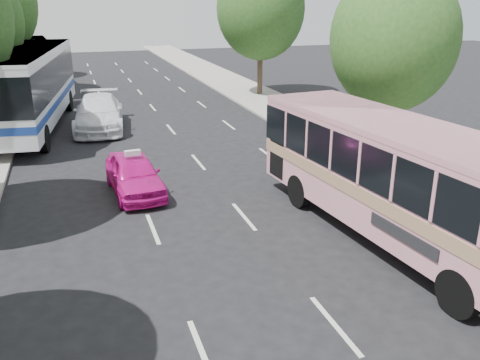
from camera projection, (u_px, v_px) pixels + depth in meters
name	position (u px, v px, depth m)	size (l,w,h in m)	color
ground	(258.00, 285.00, 12.27)	(120.00, 120.00, 0.00)	black
sidewalk_right	(274.00, 105.00, 32.64)	(4.00, 90.00, 0.12)	#9E998E
tree_left_f	(0.00, 5.00, 41.57)	(5.88, 5.88, 9.16)	#38281E
tree_right_near	(397.00, 34.00, 20.22)	(5.10, 5.10, 7.95)	#38281E
tree_right_far	(262.00, 5.00, 34.28)	(6.00, 6.00, 9.35)	#38281E
pink_bus	(397.00, 170.00, 13.96)	(3.74, 10.81, 3.38)	#D28797
pink_taxi	(134.00, 174.00, 17.89)	(1.65, 4.09, 1.39)	#D01286
white_pickup	(99.00, 113.00, 26.64)	(2.43, 5.99, 1.74)	white
tour_coach_front	(28.00, 82.00, 26.25)	(4.68, 14.00, 4.11)	white
tour_coach_rear	(33.00, 60.00, 38.25)	(3.73, 12.10, 3.56)	silver
taxi_roof_sign	(133.00, 153.00, 17.63)	(0.55, 0.18, 0.18)	silver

